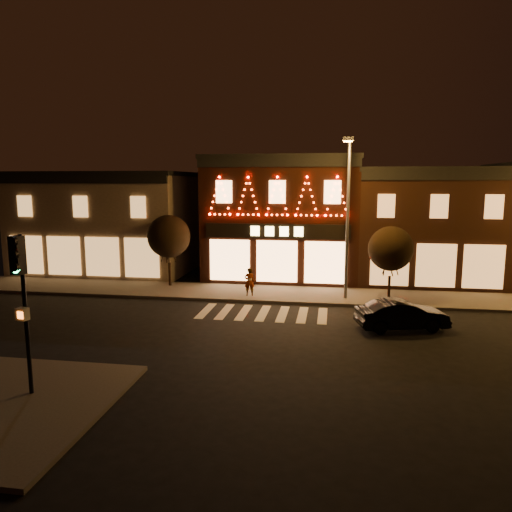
% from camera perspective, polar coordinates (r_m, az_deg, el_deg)
% --- Properties ---
extents(ground, '(120.00, 120.00, 0.00)m').
position_cam_1_polar(ground, '(20.84, -0.76, -9.75)').
color(ground, black).
rests_on(ground, ground).
extents(sidewalk_far, '(44.00, 4.00, 0.15)m').
position_cam_1_polar(sidewalk_far, '(28.27, 6.05, -4.63)').
color(sidewalk_far, '#47423D').
rests_on(sidewalk_far, ground).
extents(building_left, '(12.20, 8.28, 7.30)m').
position_cam_1_polar(building_left, '(37.37, -17.00, 3.90)').
color(building_left, '#746352').
rests_on(building_left, ground).
extents(building_pulp, '(10.20, 8.34, 8.30)m').
position_cam_1_polar(building_pulp, '(33.70, 3.31, 4.63)').
color(building_pulp, black).
rests_on(building_pulp, ground).
extents(building_right_a, '(9.20, 8.28, 7.50)m').
position_cam_1_polar(building_right_a, '(34.12, 19.41, 3.52)').
color(building_right_a, '#361C12').
rests_on(building_right_a, ground).
extents(traffic_signal_near, '(0.40, 0.52, 4.96)m').
position_cam_1_polar(traffic_signal_near, '(15.88, -26.11, -2.97)').
color(traffic_signal_near, black).
rests_on(traffic_signal_near, sidewalk_near).
extents(streetlamp_mid, '(0.57, 2.01, 8.77)m').
position_cam_1_polar(streetlamp_mid, '(26.62, 10.82, 5.79)').
color(streetlamp_mid, '#59595E').
rests_on(streetlamp_mid, sidewalk_far).
extents(tree_left, '(2.66, 2.66, 4.44)m').
position_cam_1_polar(tree_left, '(30.34, -10.31, 2.31)').
color(tree_left, black).
rests_on(tree_left, sidewalk_far).
extents(tree_right, '(2.44, 2.44, 4.08)m').
position_cam_1_polar(tree_right, '(27.20, 15.69, 0.84)').
color(tree_right, black).
rests_on(tree_right, sidewalk_far).
extents(dark_sedan, '(4.30, 2.42, 1.34)m').
position_cam_1_polar(dark_sedan, '(22.85, 16.93, -6.70)').
color(dark_sedan, black).
rests_on(dark_sedan, ground).
extents(pedestrian, '(0.66, 0.51, 1.61)m').
position_cam_1_polar(pedestrian, '(27.55, -0.78, -3.06)').
color(pedestrian, gray).
rests_on(pedestrian, sidewalk_far).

